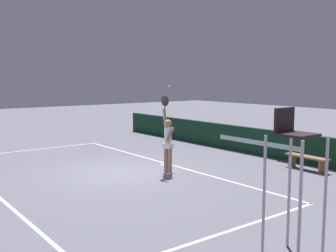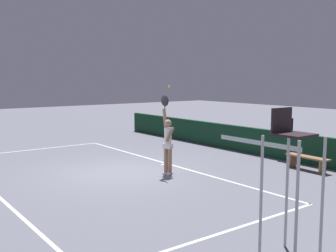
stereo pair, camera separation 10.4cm
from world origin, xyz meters
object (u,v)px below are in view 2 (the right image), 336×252
at_px(courtside_bench_near, 307,160).
at_px(speed_display, 284,125).
at_px(umpire_chair, 290,164).
at_px(tennis_ball, 169,87).
at_px(tennis_player, 168,142).

bearing_deg(courtside_bench_near, speed_display, 152.85).
bearing_deg(umpire_chair, tennis_ball, 161.50).
bearing_deg(umpire_chair, courtside_bench_near, 121.29).
xyz_separation_m(tennis_player, umpire_chair, (5.87, -1.91, 0.56)).
bearing_deg(umpire_chair, speed_display, 127.48).
relative_size(tennis_ball, courtside_bench_near, 0.05).
height_order(tennis_ball, courtside_bench_near, tennis_ball).
distance_m(tennis_player, courtside_bench_near, 4.64).
bearing_deg(umpire_chair, tennis_player, 161.95).
height_order(umpire_chair, courtside_bench_near, umpire_chair).
distance_m(speed_display, umpire_chair, 8.43).
bearing_deg(tennis_player, tennis_ball, 97.05).
bearing_deg(speed_display, tennis_player, -98.89).
relative_size(tennis_player, umpire_chair, 0.99).
distance_m(speed_display, tennis_ball, 4.99).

